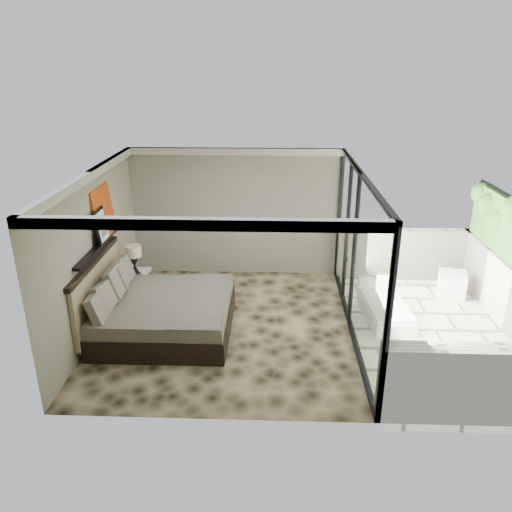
{
  "coord_description": "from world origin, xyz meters",
  "views": [
    {
      "loc": [
        0.84,
        -7.89,
        4.5
      ],
      "look_at": [
        0.53,
        0.4,
        1.22
      ],
      "focal_mm": 35.0,
      "sensor_mm": 36.0,
      "label": 1
    }
  ],
  "objects_px": {
    "nightstand": "(135,283)",
    "lounger": "(385,309)",
    "table_lamp": "(134,256)",
    "bed": "(159,312)",
    "ottoman": "(452,285)"
  },
  "relations": [
    {
      "from": "table_lamp",
      "to": "lounger",
      "type": "bearing_deg",
      "value": -8.26
    },
    {
      "from": "nightstand",
      "to": "table_lamp",
      "type": "relative_size",
      "value": 0.99
    },
    {
      "from": "nightstand",
      "to": "table_lamp",
      "type": "height_order",
      "value": "table_lamp"
    },
    {
      "from": "bed",
      "to": "nightstand",
      "type": "height_order",
      "value": "bed"
    },
    {
      "from": "ottoman",
      "to": "lounger",
      "type": "relative_size",
      "value": 0.34
    },
    {
      "from": "nightstand",
      "to": "lounger",
      "type": "relative_size",
      "value": 0.38
    },
    {
      "from": "nightstand",
      "to": "lounger",
      "type": "bearing_deg",
      "value": -28.1
    },
    {
      "from": "bed",
      "to": "table_lamp",
      "type": "height_order",
      "value": "bed"
    },
    {
      "from": "bed",
      "to": "table_lamp",
      "type": "relative_size",
      "value": 4.01
    },
    {
      "from": "nightstand",
      "to": "ottoman",
      "type": "distance_m",
      "value": 6.41
    },
    {
      "from": "bed",
      "to": "lounger",
      "type": "xyz_separation_m",
      "value": [
        4.08,
        0.64,
        -0.2
      ]
    },
    {
      "from": "ottoman",
      "to": "nightstand",
      "type": "bearing_deg",
      "value": -178.08
    },
    {
      "from": "ottoman",
      "to": "bed",
      "type": "bearing_deg",
      "value": -164.13
    },
    {
      "from": "bed",
      "to": "ottoman",
      "type": "distance_m",
      "value": 5.83
    },
    {
      "from": "table_lamp",
      "to": "lounger",
      "type": "height_order",
      "value": "table_lamp"
    }
  ]
}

